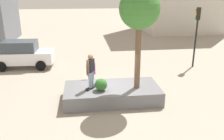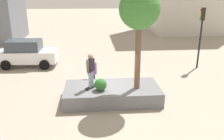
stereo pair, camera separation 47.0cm
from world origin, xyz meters
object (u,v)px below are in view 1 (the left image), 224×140
Objects in this scene: skateboarder at (91,68)px; plaza_tree at (139,11)px; traffic_light_corner at (197,27)px; police_car at (23,54)px; skateboard at (91,87)px; planter_ledge at (112,93)px; pedestrian_crossing at (91,72)px.

plaza_tree is at bearing -4.54° from skateboarder.
plaza_tree is at bearing -136.65° from traffic_light_corner.
plaza_tree reaches higher than police_car.
plaza_tree is 4.36m from skateboard.
planter_ledge is 2.83× the size of skateboarder.
skateboarder is (0.00, 0.00, 0.99)m from skateboard.
skateboarder is 0.40× the size of police_car.
plaza_tree is at bearing -40.03° from pedestrian_crossing.
police_car is at bearing 126.51° from skateboard.
skateboard is at bearing -53.49° from police_car.
police_car reaches higher than skateboard.
skateboarder is (-2.27, 0.18, -2.73)m from plaza_tree.
traffic_light_corner is at bearing 36.25° from planter_ledge.
traffic_light_corner is (7.63, 4.88, 2.12)m from skateboard.
police_car is (-6.93, 6.47, -3.52)m from plaza_tree.
planter_ledge is at bearing -47.57° from police_car.
traffic_light_corner is 8.43m from pedestrian_crossing.
police_car is at bearing 132.43° from planter_ledge.
plaza_tree is 4.52m from pedestrian_crossing.
traffic_light_corner reaches higher than skateboard.
traffic_light_corner reaches higher than police_car.
planter_ledge is 1.13× the size of traffic_light_corner.
pedestrian_crossing is (-2.21, 1.86, -3.48)m from plaza_tree.
police_car is 2.40× the size of pedestrian_crossing.
planter_ledge is at bearing 2.87° from skateboarder.
traffic_light_corner reaches higher than pedestrian_crossing.
traffic_light_corner reaches higher than skateboarder.
plaza_tree is 1.13× the size of police_car.
plaza_tree is 2.83× the size of skateboarder.
skateboard is 0.45× the size of skateboarder.
plaza_tree reaches higher than skateboarder.
traffic_light_corner is (7.63, 4.88, 1.13)m from skateboarder.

